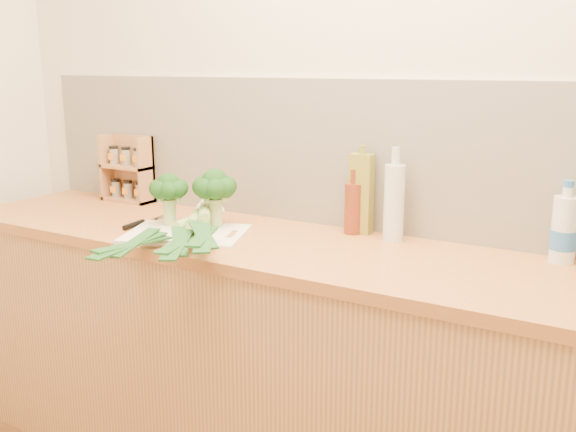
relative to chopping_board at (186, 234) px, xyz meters
The scene contains 14 objects.
room_shell 0.74m from the chopping_board, 34.48° to the left, with size 3.50×3.50×3.50m.
counter 0.74m from the chopping_board, 10.25° to the left, with size 3.20×0.62×0.90m.
chopping_board is the anchor object (origin of this frame).
broccoli_left 0.19m from the chopping_board, 155.40° to the left, with size 0.14×0.14×0.19m.
broccoli_right 0.20m from the chopping_board, 70.60° to the left, with size 0.16×0.16×0.21m.
leek_front 0.04m from the chopping_board, 130.44° to the right, with size 0.13×0.72×0.04m.
leek_mid 0.07m from the chopping_board, 29.18° to the right, with size 0.39×0.63×0.04m.
leek_back 0.11m from the chopping_board, ahead, with size 0.44×0.57×0.04m.
chefs_knife 0.25m from the chopping_board, behind, with size 0.05×0.28×0.02m.
spice_rack 0.70m from the chopping_board, 149.75° to the left, with size 0.24×0.10×0.29m.
oil_tin 0.64m from the chopping_board, 33.54° to the left, with size 0.08×0.05×0.32m.
glass_bottle 0.73m from the chopping_board, 25.45° to the left, with size 0.07×0.07×0.32m.
amber_bottle 0.60m from the chopping_board, 33.31° to the left, with size 0.06×0.06×0.23m.
water_bottle 1.24m from the chopping_board, 15.68° to the left, with size 0.08×0.08×0.23m.
Camera 1 is at (0.84, -0.61, 1.49)m, focal length 40.00 mm.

